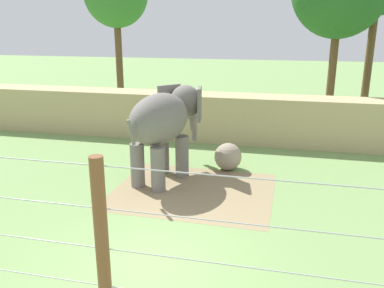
{
  "coord_description": "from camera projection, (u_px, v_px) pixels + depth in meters",
  "views": [
    {
      "loc": [
        2.91,
        -7.88,
        5.45
      ],
      "look_at": [
        -0.2,
        5.37,
        1.4
      ],
      "focal_mm": 37.34,
      "sensor_mm": 36.0,
      "label": 1
    }
  ],
  "objects": [
    {
      "name": "cable_fence",
      "position": [
        94.0,
        260.0,
        6.45
      ],
      "size": [
        10.15,
        0.22,
        3.59
      ],
      "color": "brown",
      "rests_on": "ground"
    },
    {
      "name": "embankment_wall",
      "position": [
        222.0,
        117.0,
        19.54
      ],
      "size": [
        36.0,
        1.8,
        2.25
      ],
      "primitive_type": "cube",
      "color": "tan",
      "rests_on": "ground"
    },
    {
      "name": "ground_plane",
      "position": [
        149.0,
        263.0,
        9.54
      ],
      "size": [
        120.0,
        120.0,
        0.0
      ],
      "primitive_type": "plane",
      "color": "#759956"
    },
    {
      "name": "dirt_patch",
      "position": [
        193.0,
        191.0,
        13.68
      ],
      "size": [
        5.46,
        4.6,
        0.01
      ],
      "primitive_type": "cube",
      "rotation": [
        0.0,
        0.0,
        -0.02
      ],
      "color": "#937F5B",
      "rests_on": "ground"
    },
    {
      "name": "enrichment_ball",
      "position": [
        228.0,
        157.0,
        15.58
      ],
      "size": [
        1.07,
        1.07,
        1.07
      ],
      "primitive_type": "sphere",
      "color": "gray",
      "rests_on": "ground"
    },
    {
      "name": "elephant",
      "position": [
        165.0,
        121.0,
        14.24
      ],
      "size": [
        2.4,
        4.31,
        3.28
      ],
      "color": "slate",
      "rests_on": "ground"
    }
  ]
}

